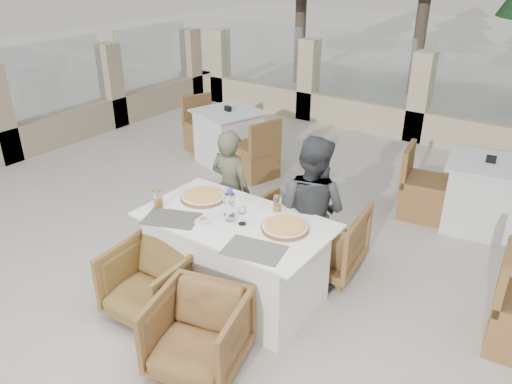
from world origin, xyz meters
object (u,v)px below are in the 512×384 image
Objects in this scene: pizza_right at (285,227)px; diner_right at (311,211)px; beer_glass_left at (158,199)px; bg_table_a at (229,137)px; beer_glass_right at (277,203)px; armchair_far_right at (325,237)px; armchair_far_left at (242,211)px; bg_table_b at (483,195)px; diner_left at (231,189)px; wine_glass_centre at (227,205)px; olive_dish at (203,220)px; water_bottle at (230,205)px; armchair_near_left at (151,282)px; wine_glass_near at (242,214)px; dining_table at (236,258)px; armchair_near_right at (198,333)px.

pizza_right is 0.27× the size of diner_right.
beer_glass_left is 0.09× the size of bg_table_a.
beer_glass_right is 0.76m from armchair_far_right.
bg_table_b reaches higher than armchair_far_left.
wine_glass_centre is at bearing 126.57° from diner_left.
olive_dish is at bearing 114.78° from diner_left.
water_bottle is 1.14m from armchair_far_right.
armchair_near_left is at bearing -141.34° from pizza_right.
diner_right is at bearing 51.83° from armchair_near_left.
wine_glass_centre is at bearing 22.47° from beer_glass_left.
bg_table_a is (-2.37, 2.28, -0.41)m from pizza_right.
beer_glass_left is at bearing 38.28° from diner_right.
wine_glass_near is 1.32× the size of beer_glass_right.
armchair_far_right is at bearing -179.45° from armchair_far_left.
armchair_near_left is at bearing 53.64° from armchair_far_right.
diner_left is at bearing 99.78° from armchair_far_left.
bg_table_a is at bearing 130.36° from wine_glass_near.
armchair_far_right is at bearing 64.10° from dining_table.
wine_glass_centre is at bearing 57.90° from armchair_near_left.
armchair_near_left is at bearing 98.72° from armchair_far_left.
dining_table is at bearing 130.76° from diner_left.
beer_glass_right is at bearing 58.71° from diner_right.
pizza_right is 3.47× the size of olive_dish.
water_bottle reaches higher than armchair_near_left.
water_bottle is 2.05× the size of beer_glass_right.
wine_glass_near reaches higher than bg_table_b.
olive_dish reaches higher than armchair_far_right.
wine_glass_near is at bearing 42.61° from armchair_near_left.
dining_table is 3.06m from bg_table_a.
dining_table is at bearing -129.19° from bg_table_b.
armchair_near_left is at bearing -122.56° from olive_dish.
beer_glass_right is at bearing 156.46° from diner_left.
olive_dish is (-0.08, -0.22, -0.07)m from wine_glass_centre.
armchair_near_left is (-0.63, -0.92, -0.54)m from beer_glass_right.
wine_glass_near is 0.79m from beer_glass_left.
bg_table_b reaches higher than armchair_near_right.
diner_right reaches higher than beer_glass_right.
armchair_far_right is (-0.02, 0.75, -0.47)m from pizza_right.
beer_glass_right is at bearing -128.82° from bg_table_b.
armchair_far_left is at bearing -14.95° from diner_right.
wine_glass_centre is 0.25m from olive_dish.
water_bottle is at bearing 58.76° from diner_right.
water_bottle reaches higher than wine_glass_near.
wine_glass_centre is 0.28× the size of armchair_near_right.
water_bottle is at bearing -129.14° from bg_table_b.
wine_glass_near is at bearing -32.79° from bg_table_a.
wine_glass_centre reaches higher than armchair_near_right.
wine_glass_centre is at bearing 164.81° from dining_table.
armchair_far_left is at bearing 127.45° from wine_glass_near.
diner_right is at bearing 166.70° from armchair_far_left.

